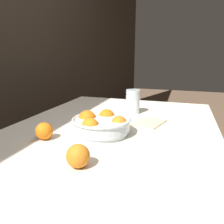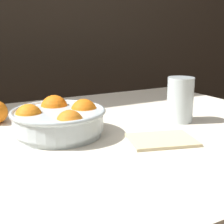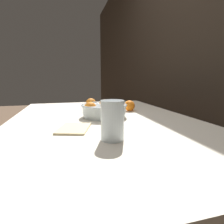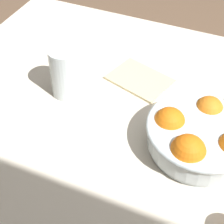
{
  "view_description": "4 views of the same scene",
  "coord_description": "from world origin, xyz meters",
  "px_view_note": "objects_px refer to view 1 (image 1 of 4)",
  "views": [
    {
      "loc": [
        -0.89,
        -0.3,
        1.08
      ],
      "look_at": [
        0.12,
        0.03,
        0.8
      ],
      "focal_mm": 35.0,
      "sensor_mm": 36.0,
      "label": 1
    },
    {
      "loc": [
        -0.31,
        -0.76,
        1.02
      ],
      "look_at": [
        0.11,
        0.01,
        0.79
      ],
      "focal_mm": 50.0,
      "sensor_mm": 36.0,
      "label": 2
    },
    {
      "loc": [
        0.89,
        -0.18,
        0.96
      ],
      "look_at": [
        0.1,
        0.02,
        0.8
      ],
      "focal_mm": 28.0,
      "sensor_mm": 36.0,
      "label": 3
    },
    {
      "loc": [
        -0.09,
        0.62,
        1.42
      ],
      "look_at": [
        0.16,
        0.03,
        0.79
      ],
      "focal_mm": 60.0,
      "sensor_mm": 36.0,
      "label": 4
    }
  ],
  "objects_px": {
    "juice_glass": "(133,103)",
    "orange_loose_near_bowl": "(44,131)",
    "orange_loose_front": "(78,156)",
    "fruit_bowl": "(101,124)"
  },
  "relations": [
    {
      "from": "orange_loose_near_bowl",
      "to": "orange_loose_front",
      "type": "bearing_deg",
      "value": -124.71
    },
    {
      "from": "orange_loose_near_bowl",
      "to": "juice_glass",
      "type": "bearing_deg",
      "value": -26.31
    },
    {
      "from": "orange_loose_front",
      "to": "fruit_bowl",
      "type": "bearing_deg",
      "value": 7.3
    },
    {
      "from": "fruit_bowl",
      "to": "orange_loose_front",
      "type": "bearing_deg",
      "value": -172.7
    },
    {
      "from": "fruit_bowl",
      "to": "juice_glass",
      "type": "relative_size",
      "value": 1.84
    },
    {
      "from": "fruit_bowl",
      "to": "juice_glass",
      "type": "distance_m",
      "value": 0.38
    },
    {
      "from": "fruit_bowl",
      "to": "orange_loose_near_bowl",
      "type": "relative_size",
      "value": 3.63
    },
    {
      "from": "juice_glass",
      "to": "orange_loose_front",
      "type": "relative_size",
      "value": 1.88
    },
    {
      "from": "orange_loose_near_bowl",
      "to": "fruit_bowl",
      "type": "bearing_deg",
      "value": -55.89
    },
    {
      "from": "juice_glass",
      "to": "orange_loose_near_bowl",
      "type": "xyz_separation_m",
      "value": [
        -0.5,
        0.25,
        -0.03
      ]
    }
  ]
}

